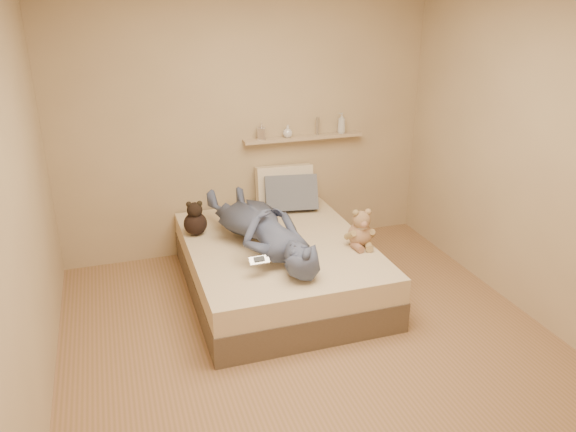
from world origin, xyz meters
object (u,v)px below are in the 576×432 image
object	(u,v)px
pillow_cream	(284,186)
pillow_grey	(291,193)
bed	(278,266)
person	(261,227)
game_console	(259,260)
teddy_bear	(361,231)
wall_shelf	(304,138)
dark_plush	(195,220)

from	to	relation	value
pillow_cream	pillow_grey	bearing A→B (deg)	-81.35
bed	person	world-z (taller)	person
game_console	pillow_cream	bearing A→B (deg)	65.08
game_console	teddy_bear	distance (m)	0.97
game_console	pillow_grey	xyz separation A→B (m)	(0.66, 1.23, 0.04)
teddy_bear	person	world-z (taller)	person
teddy_bear	pillow_cream	bearing A→B (deg)	105.39
teddy_bear	pillow_grey	world-z (taller)	pillow_grey
pillow_cream	person	distance (m)	1.00
game_console	pillow_grey	size ratio (longest dim) A/B	0.31
teddy_bear	wall_shelf	world-z (taller)	wall_shelf
dark_plush	pillow_grey	size ratio (longest dim) A/B	0.63
wall_shelf	pillow_grey	bearing A→B (deg)	-132.74
bed	pillow_grey	world-z (taller)	pillow_grey
pillow_cream	pillow_grey	size ratio (longest dim) A/B	1.10
teddy_bear	dark_plush	size ratio (longest dim) A/B	1.07
dark_plush	wall_shelf	distance (m)	1.39
game_console	pillow_cream	distance (m)	1.51
bed	person	distance (m)	0.44
bed	pillow_cream	world-z (taller)	pillow_cream
bed	game_console	bearing A→B (deg)	-119.92
bed	wall_shelf	bearing A→B (deg)	58.82
pillow_cream	wall_shelf	bearing A→B (deg)	19.46
bed	pillow_cream	xyz separation A→B (m)	(0.33, 0.83, 0.43)
bed	person	bearing A→B (deg)	-162.80
bed	dark_plush	world-z (taller)	dark_plush
dark_plush	pillow_cream	size ratio (longest dim) A/B	0.57
pillow_grey	wall_shelf	size ratio (longest dim) A/B	0.42
dark_plush	wall_shelf	size ratio (longest dim) A/B	0.26
person	bed	bearing A→B (deg)	-173.70
game_console	wall_shelf	size ratio (longest dim) A/B	0.13
game_console	pillow_cream	size ratio (longest dim) A/B	0.28
game_console	pillow_grey	world-z (taller)	pillow_grey
dark_plush	pillow_cream	xyz separation A→B (m)	(0.96, 0.44, 0.07)
bed	wall_shelf	size ratio (longest dim) A/B	1.58
wall_shelf	dark_plush	bearing A→B (deg)	-156.09
pillow_grey	person	distance (m)	0.89
teddy_bear	person	bearing A→B (deg)	163.46
pillow_grey	game_console	bearing A→B (deg)	-118.15
pillow_grey	wall_shelf	bearing A→B (deg)	47.26
game_console	teddy_bear	xyz separation A→B (m)	(0.94, 0.25, 0.00)
person	game_console	bearing A→B (deg)	61.91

